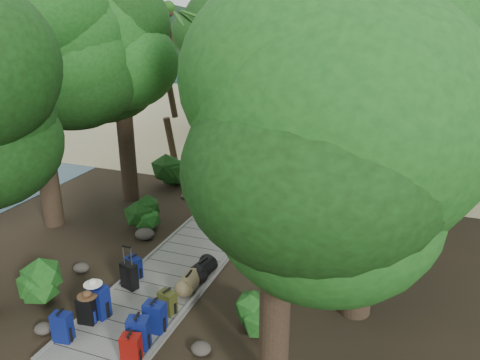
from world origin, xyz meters
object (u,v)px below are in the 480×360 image
at_px(backpack_left_c, 98,300).
at_px(backpack_right_b, 138,331).
at_px(backpack_left_d, 133,266).
at_px(backpack_right_c, 155,316).
at_px(backpack_right_a, 131,347).
at_px(duffel_right_black, 203,268).
at_px(sun_lounger, 360,155).
at_px(duffel_right_khaki, 189,282).
at_px(backpack_left_a, 62,326).
at_px(backpack_right_d, 167,301).
at_px(backpack_left_b, 87,309).
at_px(suitcase_on_boardwalk, 129,276).
at_px(kayak, 233,142).
at_px(lone_suitcase_on_sand, 285,158).

distance_m(backpack_left_c, backpack_right_b, 1.43).
xyz_separation_m(backpack_left_d, backpack_right_c, (1.50, -1.57, 0.06)).
xyz_separation_m(backpack_right_a, duffel_right_black, (-0.00, 3.12, -0.11)).
bearing_deg(sun_lounger, duffel_right_khaki, -97.42).
relative_size(backpack_left_a, backpack_right_b, 0.93).
relative_size(backpack_left_c, backpack_right_d, 1.44).
relative_size(backpack_right_a, duffel_right_black, 0.96).
height_order(backpack_right_b, sun_lounger, backpack_right_b).
bearing_deg(backpack_right_a, backpack_left_d, 109.67).
relative_size(backpack_left_b, suitcase_on_boardwalk, 1.05).
relative_size(backpack_right_d, kayak, 0.19).
height_order(duffel_right_khaki, sun_lounger, sun_lounger).
xyz_separation_m(backpack_right_a, backpack_right_b, (-0.08, 0.38, 0.05)).
bearing_deg(sun_lounger, kayak, 179.50).
bearing_deg(duffel_right_khaki, backpack_left_c, -133.93).
bearing_deg(backpack_right_a, backpack_right_c, 81.03).
bearing_deg(backpack_left_c, duffel_right_khaki, 58.83).
distance_m(backpack_left_c, kayak, 13.79).
height_order(backpack_left_a, suitcase_on_boardwalk, backpack_left_a).
bearing_deg(backpack_left_b, backpack_left_a, -105.64).
bearing_deg(backpack_right_d, backpack_left_c, -139.94).
height_order(backpack_right_b, lone_suitcase_on_sand, backpack_right_b).
xyz_separation_m(backpack_right_b, duffel_right_khaki, (0.02, 2.10, -0.16)).
xyz_separation_m(backpack_left_c, backpack_right_a, (1.39, -0.95, -0.07)).
distance_m(suitcase_on_boardwalk, kayak, 12.68).
relative_size(backpack_left_d, duffel_right_khaki, 0.96).
bearing_deg(backpack_left_d, backpack_left_c, -62.42).
bearing_deg(lone_suitcase_on_sand, backpack_left_a, -95.09).
xyz_separation_m(backpack_left_d, duffel_right_black, (1.55, 0.62, -0.08)).
distance_m(backpack_left_d, lone_suitcase_on_sand, 9.90).
xyz_separation_m(backpack_right_a, backpack_right_c, (-0.05, 0.93, 0.03)).
bearing_deg(backpack_right_d, lone_suitcase_on_sand, 106.51).
relative_size(backpack_left_d, backpack_right_b, 0.80).
distance_m(backpack_right_a, suitcase_on_boardwalk, 2.49).
relative_size(backpack_left_a, kayak, 0.23).
height_order(backpack_left_d, sun_lounger, backpack_left_d).
relative_size(backpack_left_a, lone_suitcase_on_sand, 1.07).
distance_m(backpack_left_a, suitcase_on_boardwalk, 2.03).
bearing_deg(backpack_left_c, backpack_left_a, -91.61).
relative_size(backpack_right_c, lone_suitcase_on_sand, 1.11).
xyz_separation_m(backpack_left_d, duffel_right_khaki, (1.49, -0.02, -0.09)).
bearing_deg(suitcase_on_boardwalk, backpack_left_d, 128.62).
distance_m(duffel_right_black, sun_lounger, 11.13).
height_order(backpack_left_b, backpack_left_d, backpack_left_b).
bearing_deg(duffel_right_khaki, sun_lounger, 75.04).
bearing_deg(backpack_left_b, lone_suitcase_on_sand, 77.54).
bearing_deg(backpack_left_c, backpack_left_d, 105.56).
bearing_deg(backpack_right_c, backpack_left_d, 132.33).
relative_size(backpack_left_a, backpack_right_d, 1.23).
bearing_deg(backpack_right_a, backpack_left_b, 143.40).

